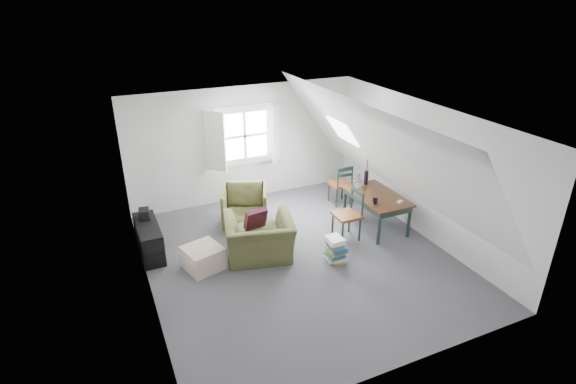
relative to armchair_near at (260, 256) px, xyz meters
name	(u,v)px	position (x,y,z in m)	size (l,w,h in m)	color
floor	(299,258)	(0.61, -0.33, 0.00)	(5.50, 5.50, 0.00)	#49484D
ceiling	(300,118)	(0.61, -0.33, 2.50)	(5.50, 5.50, 0.00)	white
wall_back	(244,144)	(0.61, 2.42, 1.25)	(5.00, 5.00, 0.00)	silver
wall_front	(405,286)	(0.61, -3.08, 1.25)	(5.00, 5.00, 0.00)	silver
wall_left	(141,223)	(-1.89, -0.33, 1.25)	(5.50, 5.50, 0.00)	silver
wall_right	(422,170)	(3.11, -0.33, 1.25)	(5.50, 5.50, 0.00)	silver
slope_left	(204,179)	(-0.94, -0.33, 1.78)	(5.50, 5.50, 0.00)	white
slope_right	(381,150)	(2.16, -0.33, 1.78)	(5.50, 5.50, 0.00)	white
dormer_window	(245,136)	(0.61, 2.35, 1.45)	(1.71, 0.35, 1.30)	white
skylight	(343,131)	(2.16, 0.97, 1.75)	(0.55, 0.75, 0.04)	white
armchair_near	(260,256)	(0.00, 0.00, 0.00)	(1.15, 1.00, 0.75)	#464825
armchair_far	(246,224)	(0.16, 1.21, 0.00)	(0.86, 0.88, 0.80)	#464825
throw_pillow	(256,219)	(0.00, 0.15, 0.67)	(0.38, 0.11, 0.38)	#360E1C
ottoman	(203,258)	(-0.98, 0.07, 0.19)	(0.58, 0.58, 0.39)	#C1A991
dining_table	(377,199)	(2.47, 0.10, 0.59)	(0.81, 1.35, 0.68)	#341C0D
demijohn	(358,182)	(2.32, 0.55, 0.80)	(0.20, 0.20, 0.29)	silver
vase_twigs	(366,177)	(2.57, 0.65, 0.83)	(0.09, 0.10, 0.68)	black
cup	(375,204)	(2.22, -0.20, 0.68)	(0.11, 0.11, 0.10)	black
paper_box	(400,202)	(2.67, -0.35, 0.70)	(0.11, 0.07, 0.04)	white
dining_chair_far	(341,184)	(2.37, 1.27, 0.47)	(0.42, 0.42, 0.90)	brown
dining_chair_near	(349,214)	(1.74, -0.06, 0.50)	(0.45, 0.45, 0.97)	brown
media_shelf	(149,241)	(-1.73, 0.87, 0.26)	(0.37, 1.12, 0.57)	black
electronics_box	(144,214)	(-1.73, 1.16, 0.65)	(0.17, 0.24, 0.19)	black
magazine_stack	(336,250)	(1.14, -0.66, 0.23)	(0.34, 0.40, 0.45)	#B29933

